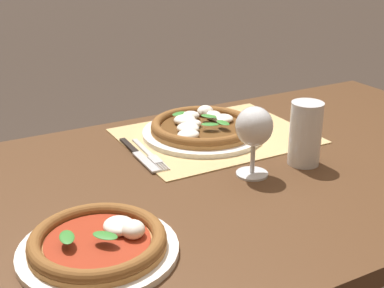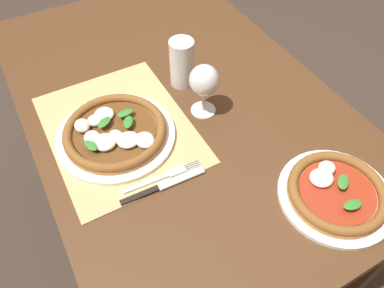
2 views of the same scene
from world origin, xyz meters
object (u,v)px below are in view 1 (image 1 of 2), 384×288
object	(u,v)px
pizza_near	(203,127)
knife	(138,154)
pizza_far	(99,243)
wine_glass	(254,129)
pint_glass	(305,135)
fork	(149,154)

from	to	relation	value
pizza_near	knife	bearing A→B (deg)	12.22
pizza_far	knife	size ratio (longest dim) A/B	1.24
pizza_far	knife	world-z (taller)	pizza_far
wine_glass	knife	world-z (taller)	wine_glass
pint_glass	fork	size ratio (longest dim) A/B	0.72
wine_glass	fork	world-z (taller)	wine_glass
pint_glass	knife	bearing A→B (deg)	-34.63
wine_glass	knife	distance (m)	0.29
pint_glass	fork	xyz separation A→B (m)	(0.29, -0.21, -0.06)
pizza_near	pint_glass	bearing A→B (deg)	113.81
wine_glass	fork	distance (m)	0.27
pizza_far	fork	bearing A→B (deg)	-126.41
pizza_near	pizza_far	bearing A→B (deg)	42.46
pint_glass	fork	world-z (taller)	pint_glass
fork	knife	bearing A→B (deg)	-25.06
knife	fork	bearing A→B (deg)	154.94
pint_glass	pizza_far	bearing A→B (deg)	12.81
wine_glass	pint_glass	distance (m)	0.14
wine_glass	pint_glass	world-z (taller)	wine_glass
fork	knife	world-z (taller)	knife
wine_glass	pizza_near	bearing A→B (deg)	-95.02
pizza_near	fork	xyz separation A→B (m)	(0.18, 0.05, -0.02)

